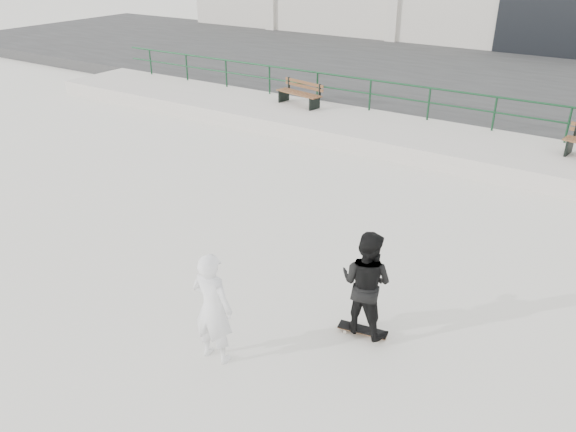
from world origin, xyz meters
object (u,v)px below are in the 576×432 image
Objects in this scene: bench_left at (300,93)px; standing_skater at (366,283)px; seated_skater at (213,308)px; skateboard at (363,330)px.

standing_skater is at bearing -41.25° from bench_left.
seated_skater is (-1.60, -1.68, -0.07)m from standing_skater.
skateboard is 2.46m from seated_skater.
skateboard is (7.02, -9.41, -0.82)m from bench_left.
bench_left is 11.77m from skateboard.
bench_left reaches higher than skateboard.
skateboard is 0.47× the size of standing_skater.
seated_skater is (5.43, -11.09, -0.01)m from bench_left.
seated_skater is at bearing -143.30° from skateboard.
bench_left is 12.35m from seated_skater.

